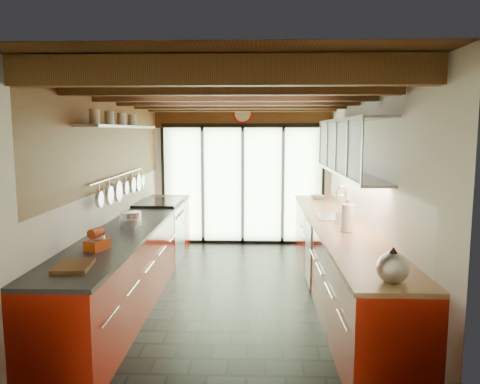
% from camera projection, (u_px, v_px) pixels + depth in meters
% --- Properties ---
extents(ground, '(5.50, 5.50, 0.00)m').
position_uv_depth(ground, '(236.00, 294.00, 5.91)').
color(ground, black).
rests_on(ground, ground).
extents(room_shell, '(5.50, 5.50, 5.50)m').
position_uv_depth(room_shell, '(236.00, 163.00, 5.70)').
color(room_shell, silver).
rests_on(room_shell, ground).
extents(ceiling_beams, '(3.14, 5.06, 4.90)m').
position_uv_depth(ceiling_beams, '(237.00, 98.00, 5.97)').
color(ceiling_beams, '#593316').
rests_on(ceiling_beams, ground).
extents(glass_door, '(2.95, 0.10, 2.90)m').
position_uv_depth(glass_door, '(243.00, 153.00, 8.36)').
color(glass_door, '#C6EAAD').
rests_on(glass_door, ground).
extents(left_counter, '(0.68, 5.00, 0.92)m').
position_uv_depth(left_counter, '(136.00, 258.00, 5.89)').
color(left_counter, '#A3190A').
rests_on(left_counter, ground).
extents(range_stove, '(0.66, 0.90, 0.97)m').
position_uv_depth(range_stove, '(159.00, 232.00, 7.33)').
color(range_stove, silver).
rests_on(range_stove, ground).
extents(right_counter, '(0.68, 5.00, 0.92)m').
position_uv_depth(right_counter, '(339.00, 259.00, 5.81)').
color(right_counter, '#A3190A').
rests_on(right_counter, ground).
extents(sink_assembly, '(0.45, 0.52, 0.43)m').
position_uv_depth(sink_assembly, '(335.00, 214.00, 6.14)').
color(sink_assembly, silver).
rests_on(sink_assembly, right_counter).
extents(upper_cabinets_right, '(0.34, 3.00, 3.00)m').
position_uv_depth(upper_cabinets_right, '(350.00, 147.00, 5.92)').
color(upper_cabinets_right, silver).
rests_on(upper_cabinets_right, ground).
extents(left_wall_fixtures, '(0.28, 2.60, 0.96)m').
position_uv_depth(left_wall_fixtures, '(123.00, 152.00, 6.02)').
color(left_wall_fixtures, silver).
rests_on(left_wall_fixtures, ground).
extents(stand_mixer, '(0.21, 0.27, 0.22)m').
position_uv_depth(stand_mixer, '(97.00, 241.00, 4.46)').
color(stand_mixer, '#B0380E').
rests_on(stand_mixer, left_counter).
extents(pot_large, '(0.30, 0.30, 0.16)m').
position_uv_depth(pot_large, '(131.00, 218.00, 5.64)').
color(pot_large, silver).
rests_on(pot_large, left_counter).
extents(pot_small, '(0.23, 0.23, 0.09)m').
position_uv_depth(pot_small, '(129.00, 222.00, 5.59)').
color(pot_small, silver).
rests_on(pot_small, left_counter).
extents(cutting_board, '(0.32, 0.42, 0.03)m').
position_uv_depth(cutting_board, '(74.00, 266.00, 3.88)').
color(cutting_board, brown).
rests_on(cutting_board, left_counter).
extents(kettle, '(0.26, 0.31, 0.28)m').
position_uv_depth(kettle, '(393.00, 266.00, 3.50)').
color(kettle, silver).
rests_on(kettle, right_counter).
extents(paper_towel, '(0.15, 0.15, 0.37)m').
position_uv_depth(paper_towel, '(347.00, 218.00, 5.24)').
color(paper_towel, white).
rests_on(paper_towel, right_counter).
extents(soap_bottle, '(0.13, 0.13, 0.21)m').
position_uv_depth(soap_bottle, '(340.00, 215.00, 5.70)').
color(soap_bottle, silver).
rests_on(soap_bottle, right_counter).
extents(bowl, '(0.24, 0.24, 0.06)m').
position_uv_depth(bowl, '(317.00, 197.00, 7.84)').
color(bowl, silver).
rests_on(bowl, right_counter).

